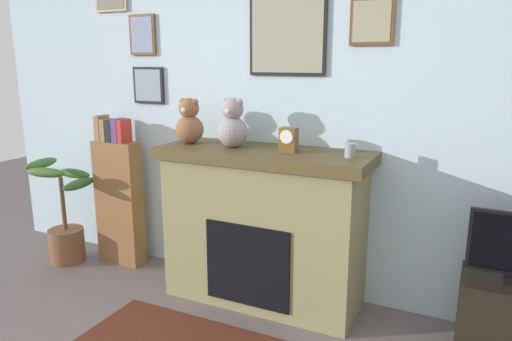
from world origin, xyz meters
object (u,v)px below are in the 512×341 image
at_px(candle_jar, 350,150).
at_px(teddy_bear_cream, 189,123).
at_px(teddy_bear_brown, 233,125).
at_px(bookshelf, 119,197).
at_px(fireplace, 264,226).
at_px(mantel_clock, 289,140).
at_px(potted_plant, 65,223).

bearing_deg(candle_jar, teddy_bear_cream, -179.98).
relative_size(teddy_bear_cream, teddy_bear_brown, 0.97).
relative_size(bookshelf, teddy_bear_brown, 3.69).
bearing_deg(bookshelf, teddy_bear_cream, -6.01).
distance_m(candle_jar, teddy_bear_brown, 0.85).
bearing_deg(teddy_bear_cream, fireplace, 1.75).
relative_size(mantel_clock, teddy_bear_cream, 0.49).
relative_size(fireplace, potted_plant, 1.66).
bearing_deg(candle_jar, bookshelf, 177.61).
distance_m(bookshelf, candle_jar, 2.08).
relative_size(fireplace, teddy_bear_brown, 4.34).
relative_size(candle_jar, mantel_clock, 0.55).
xyz_separation_m(bookshelf, mantel_clock, (1.58, -0.08, 0.62)).
bearing_deg(teddy_bear_cream, potted_plant, -174.40).
distance_m(bookshelf, mantel_clock, 1.70).
relative_size(fireplace, candle_jar, 16.51).
relative_size(bookshelf, mantel_clock, 7.73).
relative_size(candle_jar, teddy_bear_brown, 0.26).
bearing_deg(potted_plant, mantel_clock, 3.41).
xyz_separation_m(bookshelf, potted_plant, (-0.44, -0.20, -0.24)).
xyz_separation_m(bookshelf, teddy_bear_cream, (0.79, -0.08, 0.68)).
height_order(mantel_clock, teddy_bear_cream, teddy_bear_cream).
xyz_separation_m(bookshelf, teddy_bear_brown, (1.15, -0.08, 0.69)).
height_order(fireplace, teddy_bear_cream, teddy_bear_cream).
bearing_deg(fireplace, candle_jar, -1.68).
xyz_separation_m(mantel_clock, teddy_bear_cream, (-0.78, 0.00, 0.07)).
bearing_deg(potted_plant, teddy_bear_cream, 5.60).
distance_m(potted_plant, mantel_clock, 2.19).
height_order(fireplace, teddy_bear_brown, teddy_bear_brown).
height_order(potted_plant, mantel_clock, mantel_clock).
height_order(candle_jar, teddy_bear_cream, teddy_bear_cream).
bearing_deg(teddy_bear_brown, bookshelf, 175.86).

